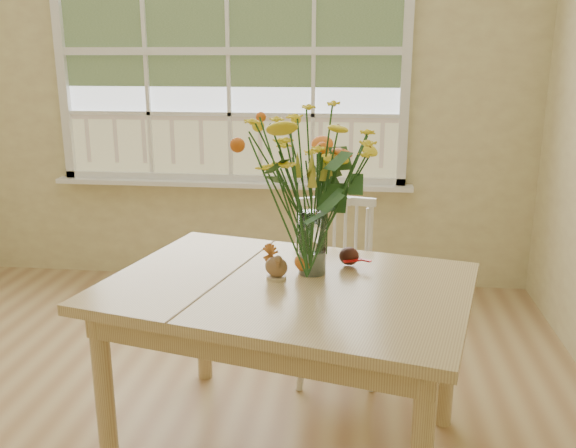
# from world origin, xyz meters

# --- Properties ---
(wall_back) EXTENTS (4.00, 0.02, 2.70)m
(wall_back) POSITION_xyz_m (0.00, 2.25, 1.35)
(wall_back) COLOR tan
(wall_back) RESTS_ON floor
(window) EXTENTS (2.42, 0.12, 1.74)m
(window) POSITION_xyz_m (0.00, 2.21, 1.53)
(window) COLOR silver
(window) RESTS_ON wall_back
(dining_table) EXTENTS (1.50, 1.22, 0.71)m
(dining_table) POSITION_xyz_m (0.61, 0.36, 0.62)
(dining_table) COLOR tan
(dining_table) RESTS_ON floor
(windsor_chair) EXTENTS (0.43, 0.41, 0.84)m
(windsor_chair) POSITION_xyz_m (0.76, 1.03, 0.48)
(windsor_chair) COLOR white
(windsor_chair) RESTS_ON floor
(flower_vase) EXTENTS (0.50, 0.50, 0.60)m
(flower_vase) POSITION_xyz_m (0.69, 0.47, 1.07)
(flower_vase) COLOR white
(flower_vase) RESTS_ON dining_table
(pumpkin) EXTENTS (0.10, 0.10, 0.08)m
(pumpkin) POSITION_xyz_m (0.68, 0.47, 0.75)
(pumpkin) COLOR #C05B16
(pumpkin) RESTS_ON dining_table
(turkey_figurine) EXTENTS (0.12, 0.11, 0.12)m
(turkey_figurine) POSITION_xyz_m (0.57, 0.38, 0.76)
(turkey_figurine) COLOR #CCB78C
(turkey_figurine) RESTS_ON dining_table
(dark_gourd) EXTENTS (0.13, 0.08, 0.07)m
(dark_gourd) POSITION_xyz_m (0.83, 0.57, 0.74)
(dark_gourd) COLOR #38160F
(dark_gourd) RESTS_ON dining_table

